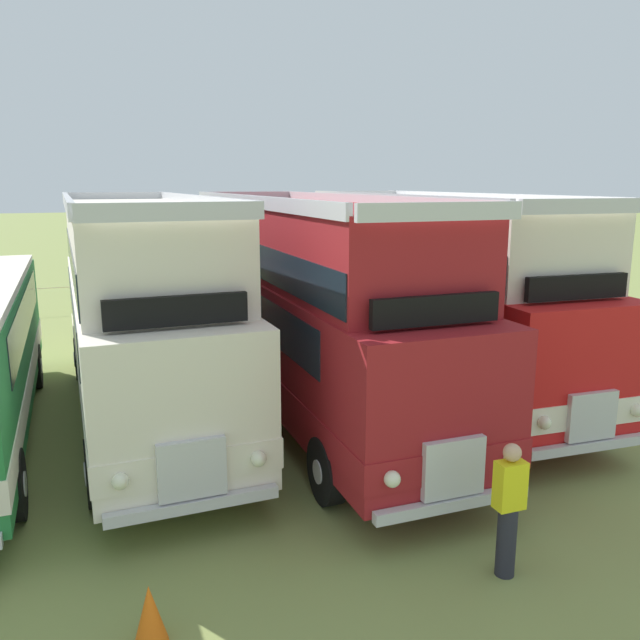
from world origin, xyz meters
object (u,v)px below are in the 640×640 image
at_px(bus_fifth_in_row, 430,285).
at_px(marshal_person, 508,509).
at_px(bus_fourth_in_row, 307,299).
at_px(cone_near_end, 150,614).
at_px(bus_third_in_row, 139,305).

height_order(bus_fifth_in_row, marshal_person, bus_fifth_in_row).
relative_size(bus_fourth_in_row, bus_fifth_in_row, 1.02).
bearing_deg(marshal_person, bus_fifth_in_row, 67.47).
xyz_separation_m(cone_near_end, marshal_person, (4.24, -0.28, 0.55)).
distance_m(bus_fourth_in_row, marshal_person, 6.82).
bearing_deg(bus_fifth_in_row, cone_near_end, -135.72).
bearing_deg(bus_third_in_row, bus_fourth_in_row, -9.99).
xyz_separation_m(bus_third_in_row, bus_fourth_in_row, (3.36, -0.59, 0.01)).
bearing_deg(marshal_person, cone_near_end, 176.25).
bearing_deg(bus_third_in_row, bus_fifth_in_row, 1.42).
distance_m(bus_fifth_in_row, cone_near_end, 10.41).
relative_size(bus_third_in_row, cone_near_end, 15.75).
relative_size(bus_fifth_in_row, cone_near_end, 17.03).
bearing_deg(marshal_person, bus_fourth_in_row, 92.53).
relative_size(bus_fourth_in_row, marshal_person, 6.65).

